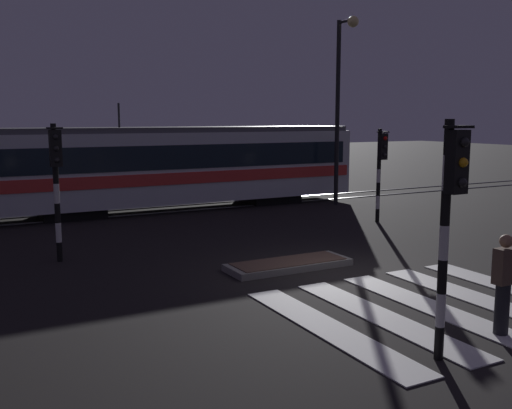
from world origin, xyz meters
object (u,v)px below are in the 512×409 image
traffic_light_corner_far_left (56,172)px  traffic_light_kerb_mid_left (450,205)px  street_lamp_trackside_right (341,89)px  traffic_light_corner_far_right (381,161)px  tram (177,165)px  pedestrian_waiting_at_kerb (503,284)px

traffic_light_corner_far_left → traffic_light_kerb_mid_left: bearing=-66.3°
traffic_light_corner_far_left → street_lamp_trackside_right: 13.06m
street_lamp_trackside_right → traffic_light_corner_far_right: bearing=-106.8°
tram → pedestrian_waiting_at_kerb: 15.53m
traffic_light_corner_far_right → tram: bearing=129.1°
traffic_light_corner_far_right → street_lamp_trackside_right: street_lamp_trackside_right is taller
pedestrian_waiting_at_kerb → traffic_light_corner_far_left: bearing=122.9°
traffic_light_kerb_mid_left → pedestrian_waiting_at_kerb: 2.25m
traffic_light_kerb_mid_left → pedestrian_waiting_at_kerb: size_ratio=2.09×
traffic_light_kerb_mid_left → traffic_light_corner_far_right: bearing=54.5°
tram → pedestrian_waiting_at_kerb: tram is taller
traffic_light_corner_far_left → pedestrian_waiting_at_kerb: traffic_light_corner_far_left is taller
pedestrian_waiting_at_kerb → tram: bearing=89.5°
traffic_light_kerb_mid_left → street_lamp_trackside_right: street_lamp_trackside_right is taller
traffic_light_kerb_mid_left → traffic_light_corner_far_left: bearing=113.7°
traffic_light_corner_far_left → traffic_light_kerb_mid_left: (3.94, -8.98, 0.08)m
traffic_light_corner_far_left → pedestrian_waiting_at_kerb: 10.40m
traffic_light_kerb_mid_left → pedestrian_waiting_at_kerb: traffic_light_kerb_mid_left is taller
traffic_light_corner_far_left → street_lamp_trackside_right: (11.98, 4.57, 2.46)m
tram → pedestrian_waiting_at_kerb: bearing=-90.5°
traffic_light_kerb_mid_left → street_lamp_trackside_right: 15.94m
traffic_light_corner_far_left → tram: bearing=50.1°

